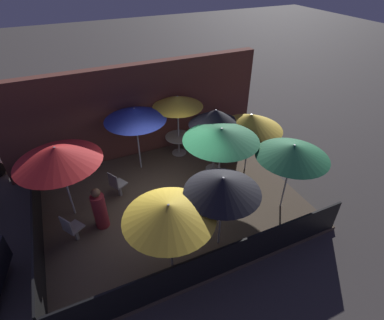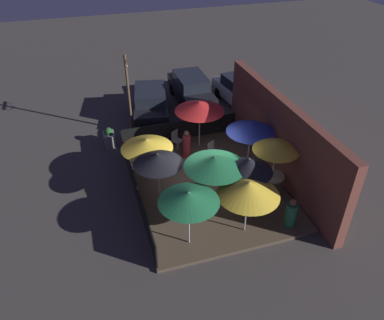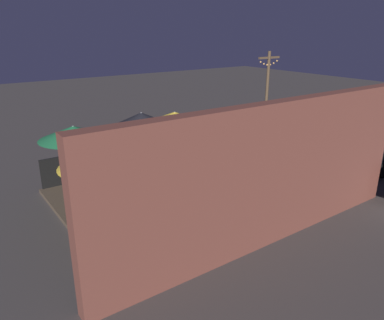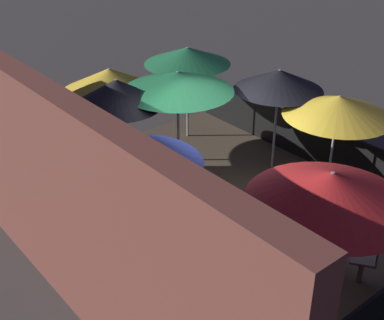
{
  "view_description": "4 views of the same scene",
  "coord_description": "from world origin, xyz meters",
  "px_view_note": "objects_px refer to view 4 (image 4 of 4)",
  "views": [
    {
      "loc": [
        -2.25,
        -6.47,
        6.48
      ],
      "look_at": [
        0.88,
        0.45,
        1.07
      ],
      "focal_mm": 28.0,
      "sensor_mm": 36.0,
      "label": 1
    },
    {
      "loc": [
        11.37,
        -4.15,
        9.62
      ],
      "look_at": [
        -0.26,
        -0.51,
        1.21
      ],
      "focal_mm": 35.0,
      "sensor_mm": 36.0,
      "label": 2
    },
    {
      "loc": [
        6.0,
        8.58,
        4.87
      ],
      "look_at": [
        -0.16,
        -0.16,
        1.09
      ],
      "focal_mm": 35.0,
      "sensor_mm": 36.0,
      "label": 3
    },
    {
      "loc": [
        -6.16,
        5.71,
        5.76
      ],
      "look_at": [
        0.56,
        0.18,
        1.03
      ],
      "focal_mm": 50.0,
      "sensor_mm": 36.0,
      "label": 4
    }
  ],
  "objects_px": {
    "patio_umbrella_4": "(110,80)",
    "patron_1": "(317,233)",
    "patio_umbrella_3": "(135,151)",
    "patio_umbrella_1": "(65,121)",
    "patio_umbrella_0": "(117,93)",
    "patio_umbrella_7": "(331,188)",
    "dining_table_0": "(122,160)",
    "patio_chair_0": "(368,256)",
    "patio_umbrella_6": "(187,56)",
    "patron_0": "(39,158)",
    "patio_umbrella_5": "(338,106)",
    "patio_umbrella_8": "(279,80)",
    "patio_umbrella_2": "(178,81)",
    "patio_chair_1": "(242,242)",
    "dining_table_1": "(75,200)"
  },
  "relations": [
    {
      "from": "dining_table_0",
      "to": "patio_chair_1",
      "type": "distance_m",
      "value": 3.35
    },
    {
      "from": "patio_umbrella_6",
      "to": "patio_umbrella_7",
      "type": "height_order",
      "value": "patio_umbrella_7"
    },
    {
      "from": "patio_chair_0",
      "to": "patio_umbrella_7",
      "type": "bearing_deg",
      "value": 50.63
    },
    {
      "from": "patio_umbrella_8",
      "to": "patio_umbrella_1",
      "type": "bearing_deg",
      "value": 81.31
    },
    {
      "from": "patio_umbrella_5",
      "to": "patio_chair_0",
      "type": "xyz_separation_m",
      "value": [
        -2.07,
        1.74,
        -1.33
      ]
    },
    {
      "from": "patio_umbrella_2",
      "to": "dining_table_0",
      "type": "relative_size",
      "value": 2.41
    },
    {
      "from": "patio_umbrella_2",
      "to": "patio_chair_1",
      "type": "height_order",
      "value": "patio_umbrella_2"
    },
    {
      "from": "patio_umbrella_5",
      "to": "patio_umbrella_3",
      "type": "bearing_deg",
      "value": 83.87
    },
    {
      "from": "patio_umbrella_4",
      "to": "patio_umbrella_7",
      "type": "relative_size",
      "value": 0.92
    },
    {
      "from": "patio_umbrella_0",
      "to": "patron_0",
      "type": "xyz_separation_m",
      "value": [
        1.26,
        1.17,
        -1.51
      ]
    },
    {
      "from": "dining_table_0",
      "to": "patron_0",
      "type": "distance_m",
      "value": 1.72
    },
    {
      "from": "patio_umbrella_4",
      "to": "patron_1",
      "type": "bearing_deg",
      "value": -173.22
    },
    {
      "from": "patio_umbrella_5",
      "to": "patio_umbrella_8",
      "type": "height_order",
      "value": "patio_umbrella_8"
    },
    {
      "from": "patio_umbrella_3",
      "to": "patio_umbrella_1",
      "type": "bearing_deg",
      "value": 10.53
    },
    {
      "from": "patio_umbrella_0",
      "to": "dining_table_0",
      "type": "xyz_separation_m",
      "value": [
        0.0,
        -0.0,
        -1.42
      ]
    },
    {
      "from": "patio_umbrella_8",
      "to": "patron_0",
      "type": "distance_m",
      "value": 5.07
    },
    {
      "from": "patio_umbrella_2",
      "to": "dining_table_1",
      "type": "relative_size",
      "value": 2.33
    },
    {
      "from": "patio_umbrella_7",
      "to": "patio_umbrella_4",
      "type": "bearing_deg",
      "value": -2.17
    },
    {
      "from": "dining_table_0",
      "to": "patron_1",
      "type": "bearing_deg",
      "value": -165.28
    },
    {
      "from": "patio_chair_1",
      "to": "patron_1",
      "type": "bearing_deg",
      "value": -153.78
    },
    {
      "from": "patio_chair_1",
      "to": "patio_umbrella_8",
      "type": "bearing_deg",
      "value": -84.62
    },
    {
      "from": "patio_umbrella_6",
      "to": "patron_1",
      "type": "bearing_deg",
      "value": 164.12
    },
    {
      "from": "dining_table_1",
      "to": "patron_1",
      "type": "relative_size",
      "value": 0.74
    },
    {
      "from": "patio_umbrella_4",
      "to": "patio_chair_0",
      "type": "distance_m",
      "value": 6.03
    },
    {
      "from": "patio_umbrella_4",
      "to": "patio_umbrella_2",
      "type": "bearing_deg",
      "value": -155.63
    },
    {
      "from": "patio_umbrella_4",
      "to": "patron_1",
      "type": "height_order",
      "value": "patio_umbrella_4"
    },
    {
      "from": "patio_umbrella_5",
      "to": "patio_chair_0",
      "type": "distance_m",
      "value": 3.01
    },
    {
      "from": "patio_umbrella_2",
      "to": "patio_chair_0",
      "type": "relative_size",
      "value": 2.52
    },
    {
      "from": "patio_umbrella_6",
      "to": "patron_0",
      "type": "bearing_deg",
      "value": 85.81
    },
    {
      "from": "patio_umbrella_3",
      "to": "patio_umbrella_7",
      "type": "relative_size",
      "value": 1.0
    },
    {
      "from": "patio_umbrella_1",
      "to": "patio_umbrella_6",
      "type": "xyz_separation_m",
      "value": [
        1.7,
        -3.9,
        -0.11
      ]
    },
    {
      "from": "patio_umbrella_3",
      "to": "dining_table_1",
      "type": "xyz_separation_m",
      "value": [
        1.57,
        0.29,
        -1.5
      ]
    },
    {
      "from": "patio_umbrella_0",
      "to": "dining_table_0",
      "type": "relative_size",
      "value": 2.39
    },
    {
      "from": "patio_umbrella_5",
      "to": "patio_umbrella_8",
      "type": "relative_size",
      "value": 0.93
    },
    {
      "from": "patio_umbrella_8",
      "to": "dining_table_1",
      "type": "height_order",
      "value": "patio_umbrella_8"
    },
    {
      "from": "dining_table_0",
      "to": "patron_0",
      "type": "xyz_separation_m",
      "value": [
        1.26,
        1.17,
        -0.08
      ]
    },
    {
      "from": "patio_umbrella_5",
      "to": "dining_table_1",
      "type": "relative_size",
      "value": 2.07
    },
    {
      "from": "patio_umbrella_1",
      "to": "patio_chair_0",
      "type": "height_order",
      "value": "patio_umbrella_1"
    },
    {
      "from": "patio_umbrella_3",
      "to": "dining_table_0",
      "type": "bearing_deg",
      "value": -26.28
    },
    {
      "from": "dining_table_0",
      "to": "patio_umbrella_5",
      "type": "bearing_deg",
      "value": -131.83
    },
    {
      "from": "dining_table_1",
      "to": "patron_1",
      "type": "xyz_separation_m",
      "value": [
        -3.32,
        -2.48,
        0.02
      ]
    },
    {
      "from": "patio_umbrella_8",
      "to": "dining_table_0",
      "type": "relative_size",
      "value": 2.3
    },
    {
      "from": "dining_table_1",
      "to": "patron_0",
      "type": "bearing_deg",
      "value": -7.29
    },
    {
      "from": "patio_umbrella_0",
      "to": "patio_umbrella_3",
      "type": "relative_size",
      "value": 0.99
    },
    {
      "from": "patio_umbrella_6",
      "to": "patio_umbrella_0",
      "type": "bearing_deg",
      "value": 111.71
    },
    {
      "from": "patio_umbrella_4",
      "to": "patio_chair_0",
      "type": "relative_size",
      "value": 2.32
    },
    {
      "from": "patio_umbrella_3",
      "to": "dining_table_0",
      "type": "distance_m",
      "value": 2.95
    },
    {
      "from": "patio_umbrella_6",
      "to": "dining_table_0",
      "type": "height_order",
      "value": "patio_umbrella_6"
    },
    {
      "from": "patio_umbrella_3",
      "to": "dining_table_0",
      "type": "relative_size",
      "value": 2.41
    },
    {
      "from": "dining_table_0",
      "to": "patio_umbrella_4",
      "type": "bearing_deg",
      "value": -24.28
    }
  ]
}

